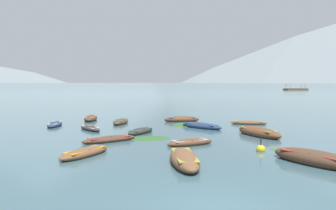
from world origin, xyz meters
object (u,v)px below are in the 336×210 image
(rowboat_12, at_px, (121,122))
(rowboat_13, at_px, (190,143))
(rowboat_11, at_px, (182,119))
(rowboat_6, at_px, (201,126))
(rowboat_7, at_px, (315,159))
(rowboat_2, at_px, (55,124))
(rowboat_0, at_px, (90,128))
(rowboat_10, at_px, (91,118))
(rowboat_5, at_px, (184,159))
(rowboat_1, at_px, (249,123))
(rowboat_4, at_px, (109,139))
(ferry_0, at_px, (296,89))
(rowboat_3, at_px, (141,131))
(mooring_buoy, at_px, (261,149))
(rowboat_9, at_px, (85,153))
(rowboat_8, at_px, (259,132))

(rowboat_12, distance_m, rowboat_13, 12.05)
(rowboat_11, xyz_separation_m, rowboat_13, (0.80, -12.19, -0.05))
(rowboat_6, height_order, rowboat_7, rowboat_7)
(rowboat_2, height_order, rowboat_12, rowboat_12)
(rowboat_0, relative_size, rowboat_10, 0.81)
(rowboat_7, height_order, rowboat_10, rowboat_7)
(rowboat_2, bearing_deg, rowboat_13, -34.79)
(rowboat_5, relative_size, rowboat_12, 1.33)
(rowboat_1, height_order, rowboat_12, rowboat_12)
(rowboat_0, relative_size, rowboat_4, 0.85)
(rowboat_2, distance_m, rowboat_13, 14.19)
(rowboat_2, relative_size, rowboat_7, 0.77)
(ferry_0, bearing_deg, rowboat_1, -108.50)
(rowboat_10, height_order, rowboat_12, rowboat_10)
(ferry_0, bearing_deg, rowboat_3, -111.15)
(rowboat_3, xyz_separation_m, rowboat_6, (4.59, 3.25, 0.01))
(rowboat_3, bearing_deg, rowboat_1, 33.97)
(rowboat_4, height_order, rowboat_10, rowboat_10)
(rowboat_1, bearing_deg, rowboat_0, -161.04)
(rowboat_10, xyz_separation_m, rowboat_13, (9.82, -12.62, -0.05))
(rowboat_3, xyz_separation_m, mooring_buoy, (7.55, -6.05, -0.05))
(mooring_buoy, bearing_deg, rowboat_10, 133.95)
(rowboat_11, bearing_deg, rowboat_6, -68.84)
(rowboat_2, distance_m, rowboat_11, 11.59)
(rowboat_5, bearing_deg, rowboat_1, 70.02)
(rowboat_6, height_order, rowboat_9, rowboat_6)
(rowboat_8, bearing_deg, rowboat_2, 165.65)
(rowboat_12, bearing_deg, rowboat_0, -109.95)
(rowboat_3, height_order, rowboat_10, rowboat_10)
(rowboat_3, height_order, rowboat_12, rowboat_12)
(rowboat_13, bearing_deg, rowboat_1, 63.23)
(rowboat_8, xyz_separation_m, rowboat_10, (-14.70, 8.75, -0.04))
(rowboat_10, distance_m, rowboat_11, 9.03)
(rowboat_7, bearing_deg, rowboat_12, 129.69)
(rowboat_1, distance_m, rowboat_7, 14.85)
(rowboat_6, distance_m, rowboat_11, 4.83)
(rowboat_6, xyz_separation_m, rowboat_7, (4.88, -12.07, 0.08))
(rowboat_1, distance_m, rowboat_10, 15.25)
(rowboat_8, relative_size, rowboat_11, 1.24)
(rowboat_12, distance_m, mooring_buoy, 15.66)
(rowboat_10, bearing_deg, rowboat_2, -112.01)
(rowboat_12, distance_m, ferry_0, 137.35)
(rowboat_5, bearing_deg, ferry_0, 71.34)
(rowboat_5, height_order, rowboat_7, rowboat_7)
(rowboat_6, height_order, ferry_0, ferry_0)
(rowboat_4, bearing_deg, rowboat_6, 48.20)
(rowboat_1, height_order, rowboat_6, rowboat_6)
(rowboat_2, bearing_deg, rowboat_7, -35.55)
(rowboat_0, xyz_separation_m, rowboat_6, (8.84, 1.76, 0.04))
(rowboat_5, height_order, rowboat_6, rowboat_5)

